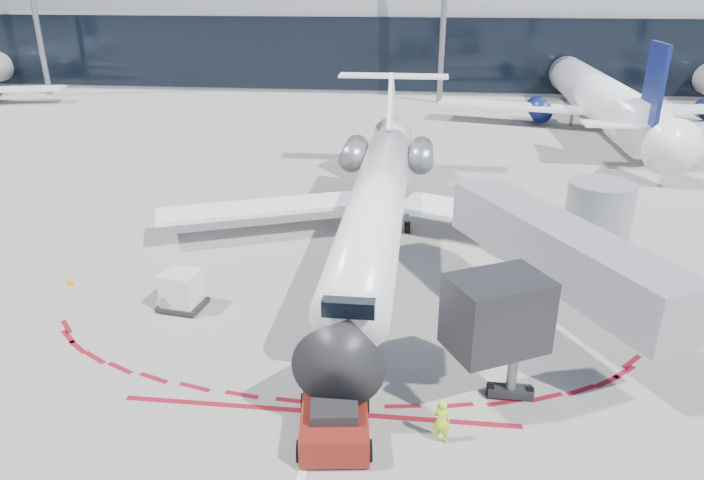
# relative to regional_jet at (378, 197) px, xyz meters

# --- Properties ---
(ground) EXTENTS (260.00, 260.00, 0.00)m
(ground) POSITION_rel_regional_jet_xyz_m (-0.87, -4.10, -2.66)
(ground) COLOR gray
(ground) RESTS_ON ground
(apron_centerline) EXTENTS (0.25, 40.00, 0.01)m
(apron_centerline) POSITION_rel_regional_jet_xyz_m (-0.87, -2.10, -2.65)
(apron_centerline) COLOR silver
(apron_centerline) RESTS_ON ground
(apron_stop_bar) EXTENTS (14.00, 0.25, 0.01)m
(apron_stop_bar) POSITION_rel_regional_jet_xyz_m (-0.87, -15.60, -2.65)
(apron_stop_bar) COLOR maroon
(apron_stop_bar) RESTS_ON ground
(terminal_building) EXTENTS (150.00, 24.15, 24.00)m
(terminal_building) POSITION_rel_regional_jet_xyz_m (-0.87, 60.87, 5.86)
(terminal_building) COLOR gray
(terminal_building) RESTS_ON ground
(jet_bridge) EXTENTS (10.03, 15.20, 4.90)m
(jet_bridge) POSITION_rel_regional_jet_xyz_m (8.92, -7.12, 0.35)
(jet_bridge) COLOR gray
(jet_bridge) RESTS_ON ground
(regional_jet) EXTENTS (25.77, 31.78, 7.96)m
(regional_jet) POSITION_rel_regional_jet_xyz_m (0.00, 0.00, 0.00)
(regional_jet) COLOR white
(regional_jet) RESTS_ON ground
(pushback_tug) EXTENTS (2.74, 5.63, 1.44)m
(pushback_tug) POSITION_rel_regional_jet_xyz_m (-0.13, -16.70, -2.02)
(pushback_tug) COLOR #60150D
(pushback_tug) RESTS_ON ground
(ramp_worker) EXTENTS (0.60, 0.42, 1.60)m
(ramp_worker) POSITION_rel_regional_jet_xyz_m (3.34, -16.61, -1.86)
(ramp_worker) COLOR #BBFF1A
(ramp_worker) RESTS_ON ground
(uld_container) EXTENTS (2.13, 1.89, 1.80)m
(uld_container) POSITION_rel_regional_jet_xyz_m (-8.25, -8.93, -1.77)
(uld_container) COLOR black
(uld_container) RESTS_ON ground
(safety_cone_left) EXTENTS (0.32, 0.32, 0.44)m
(safety_cone_left) POSITION_rel_regional_jet_xyz_m (-14.65, -7.30, -2.44)
(safety_cone_left) COLOR orange
(safety_cone_left) RESTS_ON ground
(safety_cone_right) EXTENTS (0.34, 0.34, 0.47)m
(safety_cone_right) POSITION_rel_regional_jet_xyz_m (0.18, -17.80, -2.42)
(safety_cone_right) COLOR orange
(safety_cone_right) RESTS_ON ground
(bg_airliner_1) EXTENTS (37.02, 39.20, 11.98)m
(bg_airliner_1) POSITION_rel_regional_jet_xyz_m (19.67, 33.33, 3.33)
(bg_airliner_1) COLOR white
(bg_airliner_1) RESTS_ON ground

